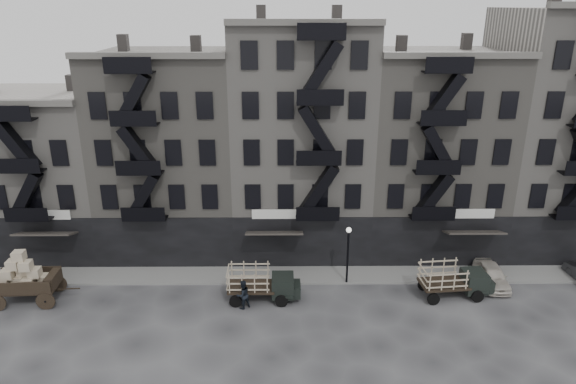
{
  "coord_description": "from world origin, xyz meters",
  "views": [
    {
      "loc": [
        -1.29,
        -28.55,
        18.3
      ],
      "look_at": [
        -1.05,
        4.0,
        6.29
      ],
      "focal_mm": 32.0,
      "sensor_mm": 36.0,
      "label": 1
    }
  ],
  "objects_px": {
    "stake_truck_west": "(261,281)",
    "pedestrian_mid": "(243,295)",
    "stake_truck_east": "(454,278)",
    "wagon": "(22,273)",
    "car_east": "(492,275)",
    "horse": "(32,278)"
  },
  "relations": [
    {
      "from": "horse",
      "to": "wagon",
      "type": "distance_m",
      "value": 2.14
    },
    {
      "from": "stake_truck_west",
      "to": "pedestrian_mid",
      "type": "bearing_deg",
      "value": -139.1
    },
    {
      "from": "wagon",
      "to": "car_east",
      "type": "bearing_deg",
      "value": 0.53
    },
    {
      "from": "wagon",
      "to": "stake_truck_east",
      "type": "bearing_deg",
      "value": -2.18
    },
    {
      "from": "horse",
      "to": "stake_truck_east",
      "type": "relative_size",
      "value": 0.36
    },
    {
      "from": "wagon",
      "to": "car_east",
      "type": "distance_m",
      "value": 31.21
    },
    {
      "from": "stake_truck_west",
      "to": "car_east",
      "type": "xyz_separation_m",
      "value": [
        15.8,
        1.85,
        -0.64
      ]
    },
    {
      "from": "wagon",
      "to": "stake_truck_east",
      "type": "height_order",
      "value": "wagon"
    },
    {
      "from": "pedestrian_mid",
      "to": "stake_truck_east",
      "type": "bearing_deg",
      "value": 148.86
    },
    {
      "from": "stake_truck_east",
      "to": "car_east",
      "type": "height_order",
      "value": "stake_truck_east"
    },
    {
      "from": "wagon",
      "to": "stake_truck_west",
      "type": "xyz_separation_m",
      "value": [
        15.32,
        0.08,
        -0.69
      ]
    },
    {
      "from": "stake_truck_east",
      "to": "pedestrian_mid",
      "type": "relative_size",
      "value": 2.52
    },
    {
      "from": "horse",
      "to": "wagon",
      "type": "xyz_separation_m",
      "value": [
        0.38,
        -1.66,
        1.29
      ]
    },
    {
      "from": "horse",
      "to": "wagon",
      "type": "height_order",
      "value": "wagon"
    },
    {
      "from": "horse",
      "to": "car_east",
      "type": "height_order",
      "value": "horse"
    },
    {
      "from": "wagon",
      "to": "stake_truck_west",
      "type": "distance_m",
      "value": 15.34
    },
    {
      "from": "pedestrian_mid",
      "to": "horse",
      "type": "bearing_deg",
      "value": -46.68
    },
    {
      "from": "car_east",
      "to": "horse",
      "type": "bearing_deg",
      "value": -177.39
    },
    {
      "from": "stake_truck_west",
      "to": "pedestrian_mid",
      "type": "relative_size",
      "value": 2.43
    },
    {
      "from": "horse",
      "to": "wagon",
      "type": "bearing_deg",
      "value": -150.52
    },
    {
      "from": "horse",
      "to": "car_east",
      "type": "distance_m",
      "value": 31.5
    },
    {
      "from": "stake_truck_west",
      "to": "car_east",
      "type": "bearing_deg",
      "value": 6.53
    }
  ]
}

